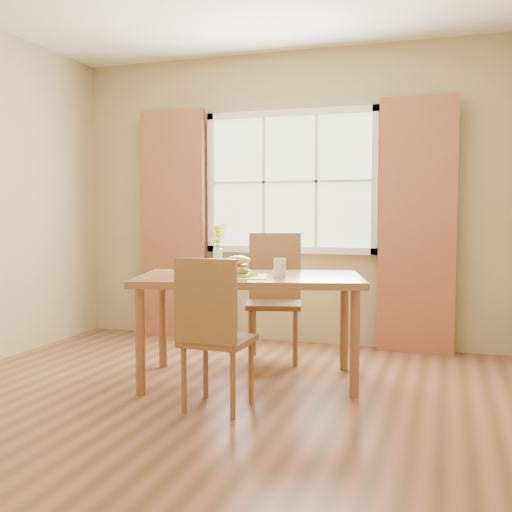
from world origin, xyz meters
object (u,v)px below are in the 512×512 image
object	(u,v)px
chair_near	(213,328)
water_glass	(280,268)
croissant_sandwich	(238,265)
chair_far	(274,290)
dining_table	(250,286)
flower_vase	(218,242)

from	to	relation	value
chair_near	water_glass	xyz separation A→B (m)	(0.23, 0.67, 0.31)
croissant_sandwich	water_glass	distance (m)	0.29
chair_near	chair_far	xyz separation A→B (m)	(-0.02, 1.41, 0.06)
croissant_sandwich	chair_far	bearing A→B (deg)	79.54
dining_table	flower_vase	world-z (taller)	flower_vase
chair_near	flower_vase	xyz separation A→B (m)	(-0.30, 0.84, 0.48)
water_glass	flower_vase	bearing A→B (deg)	161.85
dining_table	water_glass	size ratio (longest dim) A/B	13.38
chair_near	water_glass	size ratio (longest dim) A/B	7.24
croissant_sandwich	flower_vase	size ratio (longest dim) A/B	0.52
chair_far	water_glass	size ratio (longest dim) A/B	8.03
dining_table	chair_far	bearing A→B (deg)	76.90
chair_far	croissant_sandwich	world-z (taller)	chair_far
dining_table	flower_vase	bearing A→B (deg)	139.67
chair_far	water_glass	world-z (taller)	chair_far
chair_near	croissant_sandwich	distance (m)	0.67
croissant_sandwich	water_glass	xyz separation A→B (m)	(0.28, 0.09, -0.02)
water_glass	dining_table	bearing A→B (deg)	172.38
water_glass	flower_vase	world-z (taller)	flower_vase
dining_table	flower_vase	xyz separation A→B (m)	(-0.30, 0.14, 0.31)
chair_near	flower_vase	bearing A→B (deg)	111.06
dining_table	water_glass	world-z (taller)	water_glass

